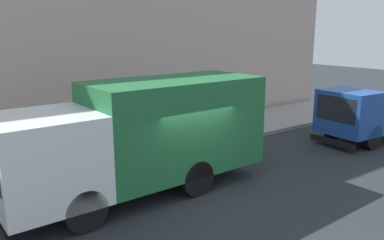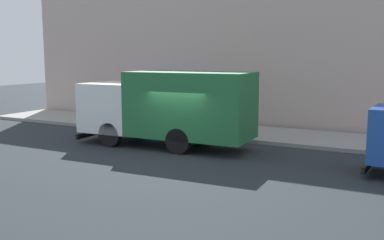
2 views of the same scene
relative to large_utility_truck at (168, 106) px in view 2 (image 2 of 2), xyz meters
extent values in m
plane|color=#252B2F|center=(-0.69, -1.11, -1.78)|extent=(80.00, 80.00, 0.00)
cube|color=gray|center=(4.30, -1.11, -1.70)|extent=(3.98, 30.00, 0.17)
cube|color=#BFA99F|center=(6.80, -1.11, 3.13)|extent=(0.50, 30.00, 9.84)
cube|color=white|center=(-0.10, 2.76, -0.17)|extent=(2.54, 2.54, 2.18)
cube|color=black|center=(-0.14, 3.96, 0.09)|extent=(2.06, 0.13, 1.22)
cube|color=#216737|center=(0.04, -1.08, 0.11)|extent=(2.64, 5.30, 2.74)
cube|color=black|center=(-0.14, 4.04, -1.49)|extent=(2.36, 0.20, 0.24)
cylinder|color=black|center=(-1.16, 2.23, -1.26)|extent=(0.34, 1.06, 1.05)
cylinder|color=black|center=(1.00, 2.30, -1.26)|extent=(0.34, 1.06, 1.05)
cylinder|color=black|center=(-1.04, -1.12, -1.26)|extent=(0.34, 1.06, 1.05)
cylinder|color=black|center=(1.12, -1.04, -1.26)|extent=(0.34, 1.06, 1.05)
cube|color=black|center=(-0.59, -8.31, -0.18)|extent=(1.82, 0.15, 1.00)
cube|color=black|center=(-0.58, -8.23, -1.51)|extent=(2.08, 0.22, 0.24)
cylinder|color=brown|center=(5.06, 1.63, -1.18)|extent=(0.28, 0.28, 0.86)
cylinder|color=#262727|center=(5.06, 1.63, -0.44)|extent=(0.37, 0.37, 0.63)
sphere|color=brown|center=(5.06, 1.63, -0.02)|extent=(0.21, 0.21, 0.21)
cylinder|color=#4C5156|center=(2.67, 0.13, -0.40)|extent=(0.08, 0.08, 2.44)
cube|color=blue|center=(2.67, 0.15, 0.57)|extent=(0.44, 0.03, 0.36)
camera|label=1|loc=(-9.42, 5.08, 2.88)|focal=36.18mm
camera|label=2|loc=(-16.24, -9.67, 2.18)|focal=41.27mm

